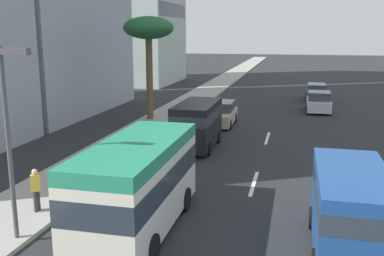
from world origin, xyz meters
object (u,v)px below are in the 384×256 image
at_px(palm_tree, 149,31).
at_px(car_lead, 319,102).
at_px(car_fifth, 221,114).
at_px(van_sixth, 197,122).
at_px(pedestrian_near_lamp, 36,188).
at_px(street_lamp, 10,121).
at_px(minibus_third, 138,182).
at_px(car_second, 316,93).
at_px(van_fourth, 351,207).

bearing_deg(palm_tree, car_lead, -60.99).
height_order(car_fifth, van_sixth, van_sixth).
bearing_deg(car_fifth, pedestrian_near_lamp, -12.20).
xyz_separation_m(car_fifth, palm_tree, (0.26, 5.24, 5.65)).
bearing_deg(street_lamp, car_lead, -20.89).
relative_size(minibus_third, palm_tree, 0.91).
height_order(minibus_third, pedestrian_near_lamp, minibus_third).
relative_size(car_second, car_fifth, 1.09).
distance_m(car_second, pedestrian_near_lamp, 31.73).
height_order(car_lead, van_fourth, van_fourth).
bearing_deg(car_second, minibus_third, 167.56).
relative_size(pedestrian_near_lamp, palm_tree, 0.21).
bearing_deg(van_sixth, pedestrian_near_lamp, -18.24).
bearing_deg(palm_tree, minibus_third, -162.49).
height_order(car_second, van_sixth, van_sixth).
height_order(pedestrian_near_lamp, street_lamp, street_lamp).
height_order(minibus_third, van_sixth, minibus_third).
distance_m(car_second, van_sixth, 20.80).
bearing_deg(pedestrian_near_lamp, palm_tree, -112.68).
height_order(van_fourth, car_fifth, van_fourth).
bearing_deg(van_fourth, car_lead, -0.36).
height_order(van_fourth, van_sixth, van_sixth).
bearing_deg(street_lamp, palm_tree, 6.77).
bearing_deg(van_sixth, palm_tree, -143.17).
bearing_deg(car_lead, minibus_third, 164.61).
relative_size(van_sixth, palm_tree, 0.65).
bearing_deg(car_lead, car_fifth, 135.44).
bearing_deg(van_sixth, minibus_third, 2.44).
relative_size(minibus_third, van_fourth, 1.34).
xyz_separation_m(van_sixth, street_lamp, (-12.37, 2.76, 2.36)).
xyz_separation_m(car_lead, street_lamp, (-25.79, 9.84, 3.02)).
bearing_deg(street_lamp, van_fourth, -80.32).
height_order(car_lead, car_second, car_lead).
bearing_deg(car_second, van_sixth, 159.99).
distance_m(minibus_third, street_lamp, 4.25).
xyz_separation_m(car_second, minibus_third, (-30.19, 6.66, 0.85)).
relative_size(car_lead, palm_tree, 0.55).
bearing_deg(palm_tree, van_fourth, -145.54).
relative_size(minibus_third, van_sixth, 1.40).
bearing_deg(car_lead, van_fourth, 179.64).
relative_size(pedestrian_near_lamp, street_lamp, 0.27).
bearing_deg(car_fifth, van_fourth, 21.38).
bearing_deg(minibus_third, street_lamp, -62.00).
height_order(car_second, palm_tree, palm_tree).
xyz_separation_m(car_second, van_sixth, (-19.53, 7.11, 0.68)).
distance_m(car_lead, van_fourth, 24.14).
xyz_separation_m(minibus_third, van_fourth, (-0.06, -6.48, -0.19)).
xyz_separation_m(car_second, street_lamp, (-31.90, 9.87, 3.04)).
relative_size(car_fifth, palm_tree, 0.58).
bearing_deg(car_lead, van_sixth, 152.17).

